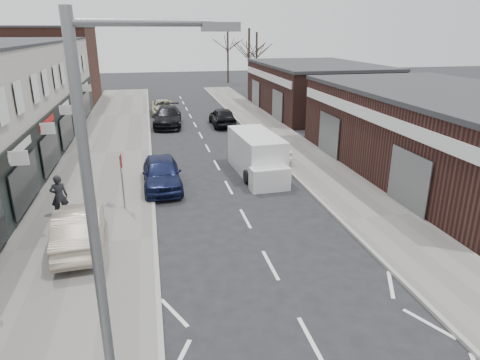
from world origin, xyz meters
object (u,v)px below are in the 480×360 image
warning_sign (122,165)px  parked_car_left_b (168,117)px  pedestrian (59,196)px  sedan_on_pavement (80,227)px  parked_car_right_b (222,117)px  white_van (257,155)px  street_lamp (110,258)px  parked_car_right_a (270,149)px  parked_car_left_a (162,173)px  parked_car_left_c (163,107)px

warning_sign → parked_car_left_b: warning_sign is taller
pedestrian → parked_car_left_b: 19.18m
parked_car_left_b → warning_sign: bearing=-94.1°
sedan_on_pavement → parked_car_right_b: (8.91, 20.44, -0.10)m
parked_car_right_b → white_van: bearing=88.9°
street_lamp → parked_car_right_b: street_lamp is taller
white_van → pedestrian: bearing=-159.6°
warning_sign → parked_car_right_a: 10.95m
parked_car_left_a → white_van: bearing=12.0°
warning_sign → parked_car_left_b: 18.20m
parked_car_right_b → warning_sign: bearing=66.6°
pedestrian → parked_car_left_c: pedestrian is taller
parked_car_right_b → parked_car_right_a: bearing=96.8°
warning_sign → parked_car_left_c: size_ratio=0.57×
warning_sign → parked_car_right_a: bearing=37.1°
parked_car_left_a → parked_car_left_c: (0.90, 20.94, -0.15)m
sedan_on_pavement → parked_car_right_a: 14.18m
street_lamp → warning_sign: bearing=92.8°
parked_car_right_a → parked_car_right_b: parked_car_right_b is taller
street_lamp → sedan_on_pavement: bearing=102.6°
parked_car_left_a → parked_car_right_b: (5.67, 14.37, -0.02)m
sedan_on_pavement → parked_car_left_a: sedan_on_pavement is taller
parked_car_left_a → parked_car_right_a: bearing=28.4°
street_lamp → parked_car_right_a: 21.30m
street_lamp → white_van: size_ratio=1.33×
warning_sign → parked_car_left_a: warning_sign is taller
street_lamp → sedan_on_pavement: (-2.11, 9.42, -3.73)m
parked_car_left_b → parked_car_left_c: bearing=96.7°
sedan_on_pavement → pedestrian: (-1.19, 2.93, 0.20)m
pedestrian → parked_car_right_b: pedestrian is taller
parked_car_left_a → parked_car_right_a: (6.90, 3.85, -0.12)m
white_van → pedestrian: size_ratio=3.10×
parked_car_left_a → parked_car_left_c: size_ratio=1.00×
white_van → pedestrian: white_van is taller
street_lamp → white_van: (6.53, 16.71, -3.54)m
white_van → pedestrian: (-9.83, -4.37, 0.00)m
pedestrian → parked_car_left_c: bearing=-111.2°
pedestrian → parked_car_right_b: size_ratio=0.42×
street_lamp → white_van: bearing=68.7°
parked_car_left_a → parked_car_right_b: size_ratio=1.03×
parked_car_left_a → parked_car_right_b: 15.45m
parked_car_left_b → white_van: bearing=-68.0°
sedan_on_pavement → parked_car_left_c: (4.14, 27.01, -0.22)m
white_van → parked_car_left_c: bearing=99.3°
pedestrian → parked_car_right_a: pedestrian is taller
parked_car_left_c → parked_car_right_b: 8.12m
white_van → street_lamp: bearing=-114.9°
warning_sign → parked_car_right_b: size_ratio=0.58×
white_van → parked_car_left_c: (-4.50, 19.72, -0.42)m
street_lamp → parked_car_left_c: street_lamp is taller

